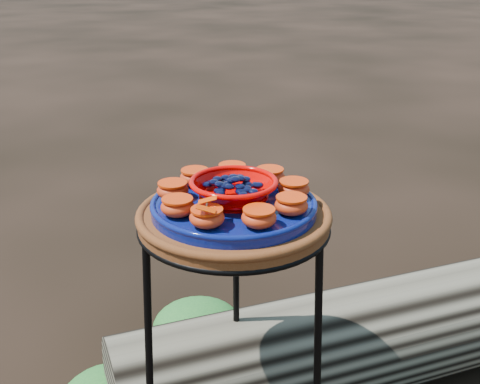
{
  "coord_description": "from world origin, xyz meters",
  "views": [
    {
      "loc": [
        0.03,
        -1.14,
        1.24
      ],
      "look_at": [
        0.01,
        0.0,
        0.78
      ],
      "focal_mm": 45.0,
      "sensor_mm": 36.0,
      "label": 1
    }
  ],
  "objects_px": {
    "driftwood_log": "(400,330)",
    "terracotta_saucer": "(234,219)",
    "plant_stand": "(234,363)",
    "cobalt_plate": "(234,207)",
    "red_bowl": "(234,191)"
  },
  "relations": [
    {
      "from": "cobalt_plate",
      "to": "driftwood_log",
      "type": "height_order",
      "value": "cobalt_plate"
    },
    {
      "from": "terracotta_saucer",
      "to": "red_bowl",
      "type": "height_order",
      "value": "red_bowl"
    },
    {
      "from": "plant_stand",
      "to": "red_bowl",
      "type": "distance_m",
      "value": 0.43
    },
    {
      "from": "red_bowl",
      "to": "plant_stand",
      "type": "bearing_deg",
      "value": 0.0
    },
    {
      "from": "red_bowl",
      "to": "driftwood_log",
      "type": "distance_m",
      "value": 0.89
    },
    {
      "from": "terracotta_saucer",
      "to": "cobalt_plate",
      "type": "bearing_deg",
      "value": 0.0
    },
    {
      "from": "cobalt_plate",
      "to": "red_bowl",
      "type": "height_order",
      "value": "red_bowl"
    },
    {
      "from": "driftwood_log",
      "to": "terracotta_saucer",
      "type": "bearing_deg",
      "value": -140.75
    },
    {
      "from": "red_bowl",
      "to": "cobalt_plate",
      "type": "bearing_deg",
      "value": 0.0
    },
    {
      "from": "plant_stand",
      "to": "terracotta_saucer",
      "type": "relative_size",
      "value": 1.76
    },
    {
      "from": "plant_stand",
      "to": "terracotta_saucer",
      "type": "xyz_separation_m",
      "value": [
        0.0,
        0.0,
        0.37
      ]
    },
    {
      "from": "plant_stand",
      "to": "driftwood_log",
      "type": "distance_m",
      "value": 0.67
    },
    {
      "from": "plant_stand",
      "to": "driftwood_log",
      "type": "height_order",
      "value": "plant_stand"
    },
    {
      "from": "terracotta_saucer",
      "to": "driftwood_log",
      "type": "xyz_separation_m",
      "value": [
        0.5,
        0.4,
        -0.55
      ]
    },
    {
      "from": "cobalt_plate",
      "to": "red_bowl",
      "type": "relative_size",
      "value": 2.0
    }
  ]
}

